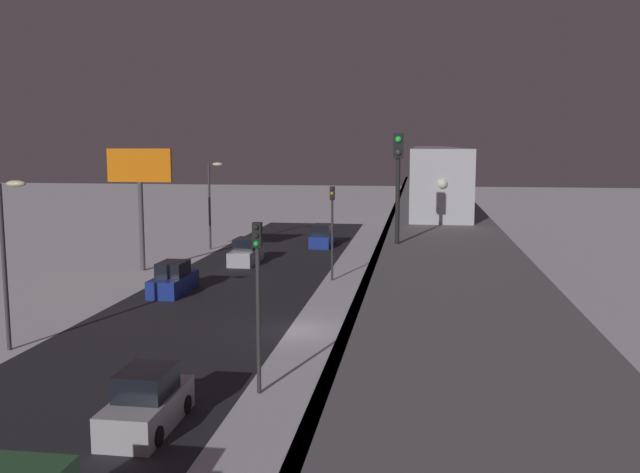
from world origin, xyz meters
name	(u,v)px	position (x,y,z in m)	size (l,w,h in m)	color
ground_plane	(293,331)	(0.00, 0.00, 0.00)	(240.00, 240.00, 0.00)	white
avenue_asphalt	(182,326)	(5.80, 0.00, 0.00)	(11.00, 92.21, 0.01)	#28282D
elevated_railway	(438,237)	(-6.98, 0.00, 4.83)	(5.00, 92.21, 5.59)	slate
subway_train	(432,166)	(-7.07, -26.12, 7.37)	(2.94, 55.47, 3.40)	#B7BABF
rail_signal	(398,169)	(-5.29, 7.69, 8.32)	(0.36, 0.41, 4.00)	black
sedan_silver	(147,404)	(2.60, 12.18, 0.78)	(1.91, 4.20, 1.97)	#B2B2B7
sedan_silver_2	(246,253)	(7.20, -18.55, 0.80)	(1.80, 4.71, 1.97)	#B2B2B7
sedan_blue	(173,280)	(9.00, -7.47, 0.80)	(1.80, 4.62, 1.97)	navy
sedan_blue_2	(322,237)	(2.60, -28.47, 0.80)	(1.80, 4.77, 1.97)	navy
traffic_light_near	(258,283)	(-0.30, 8.64, 4.20)	(0.32, 0.44, 6.40)	#2D2D2D
traffic_light_mid	(332,219)	(-0.30, -12.81, 4.20)	(0.32, 0.44, 6.40)	#2D2D2D
commercial_billboard	(140,177)	(13.94, -14.47, 6.83)	(4.80, 0.36, 8.90)	#4C4C51
street_lamp_near	(8,244)	(11.87, 5.00, 4.81)	(1.35, 0.44, 7.65)	#38383D
street_lamp_far	(212,195)	(11.87, -25.00, 4.81)	(1.35, 0.44, 7.65)	#38383D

